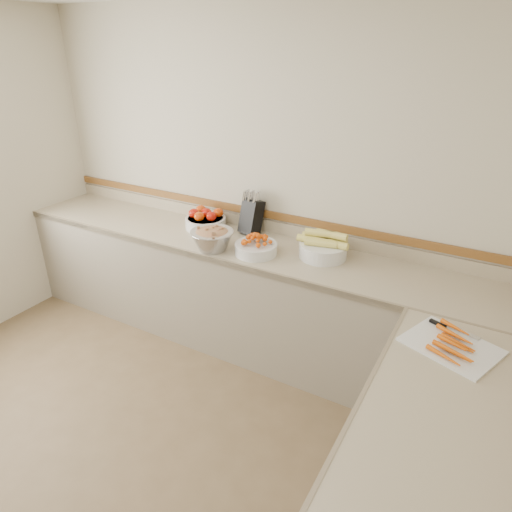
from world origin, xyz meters
The scene contains 9 objects.
ground_plane centered at (0.00, 0.00, 0.00)m, with size 4.00×4.00×0.00m, color brown.
back_wall centered at (0.00, 2.00, 1.30)m, with size 4.00×4.00×0.00m, color beige.
counter_back centered at (0.00, 1.68, 0.45)m, with size 4.00×0.65×1.08m.
knife_block centered at (-0.01, 1.90, 1.05)m, with size 0.19×0.21×0.36m.
tomato_bowl centered at (-0.39, 1.81, 0.97)m, with size 0.34×0.34×0.16m.
cherry_tomato_bowl centered at (0.22, 1.57, 0.96)m, with size 0.31×0.31×0.17m.
corn_bowl centered at (0.67, 1.76, 0.98)m, with size 0.38×0.34×0.20m.
rhubarb_bowl centered at (-0.09, 1.47, 0.99)m, with size 0.32×0.32×0.18m.
cutting_board centered at (1.64, 1.08, 0.92)m, with size 0.52×0.47×0.06m.
Camera 1 is at (1.72, -1.06, 2.31)m, focal length 32.00 mm.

